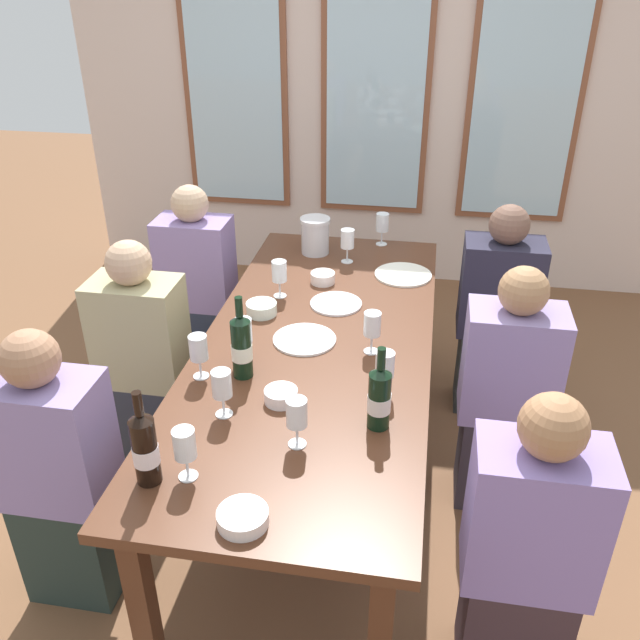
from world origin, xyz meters
name	(u,v)px	position (x,y,z in m)	size (l,w,h in m)	color
ground_plane	(317,478)	(0.00, 0.00, 0.00)	(12.00, 12.00, 0.00)	brown
back_wall_with_windows	(377,70)	(0.00, 2.27, 1.45)	(4.13, 0.10, 2.90)	beige
dining_table	(317,356)	(0.00, 0.00, 0.67)	(0.93, 2.25, 0.74)	#522E1C
white_plate_0	(336,304)	(0.03, 0.32, 0.74)	(0.23, 0.23, 0.01)	white
white_plate_1	(403,275)	(0.31, 0.68, 0.74)	(0.28, 0.28, 0.01)	white
white_plate_2	(305,339)	(-0.05, -0.01, 0.74)	(0.26, 0.26, 0.01)	white
metal_pitcher	(315,235)	(-0.16, 0.89, 0.84)	(0.16, 0.16, 0.19)	silver
wine_bottle_0	(242,346)	(-0.23, -0.30, 0.87)	(0.08, 0.08, 0.33)	black
wine_bottle_1	(145,448)	(-0.35, -0.89, 0.86)	(0.08, 0.08, 0.32)	black
wine_bottle_2	(379,398)	(0.30, -0.51, 0.85)	(0.08, 0.08, 0.30)	black
tasting_bowl_0	(281,396)	(-0.05, -0.43, 0.76)	(0.12, 0.12, 0.05)	white
tasting_bowl_1	(262,308)	(-0.28, 0.18, 0.77)	(0.13, 0.13, 0.05)	white
tasting_bowl_2	(323,278)	(-0.06, 0.54, 0.77)	(0.12, 0.12, 0.05)	white
tasting_bowl_3	(243,518)	(-0.03, -1.01, 0.76)	(0.14, 0.14, 0.04)	white
wine_glass_0	(382,223)	(0.17, 1.06, 0.86)	(0.07, 0.07, 0.17)	white
wine_glass_1	(222,386)	(-0.23, -0.54, 0.86)	(0.07, 0.07, 0.17)	white
wine_glass_2	(243,332)	(-0.25, -0.18, 0.86)	(0.07, 0.07, 0.17)	white
wine_glass_3	(199,350)	(-0.38, -0.33, 0.86)	(0.07, 0.07, 0.17)	white
wine_glass_4	(372,326)	(0.23, -0.05, 0.86)	(0.07, 0.07, 0.17)	white
wine_glass_5	(297,415)	(0.05, -0.65, 0.86)	(0.07, 0.07, 0.17)	white
wine_glass_6	(385,366)	(0.30, -0.33, 0.86)	(0.07, 0.07, 0.17)	white
wine_glass_7	(185,446)	(-0.24, -0.85, 0.86)	(0.07, 0.07, 0.17)	white
wine_glass_8	(347,240)	(0.02, 0.80, 0.86)	(0.07, 0.07, 0.17)	white
wine_glass_9	(279,273)	(-0.23, 0.36, 0.86)	(0.07, 0.07, 0.17)	white
seated_person_0	(144,364)	(-0.78, 0.02, 0.53)	(0.38, 0.24, 1.11)	#2D303A
seated_person_1	(506,398)	(0.78, 0.03, 0.53)	(0.38, 0.24, 1.11)	#302932
seated_person_2	(59,478)	(-0.78, -0.72, 0.53)	(0.38, 0.24, 1.11)	#25332E
seated_person_3	(526,556)	(0.78, -0.79, 0.53)	(0.38, 0.24, 1.11)	#3A282F
seated_person_4	(198,291)	(-0.78, 0.76, 0.53)	(0.38, 0.24, 1.11)	#272E43
seated_person_5	(496,317)	(0.78, 0.73, 0.53)	(0.38, 0.24, 1.11)	#292D2D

